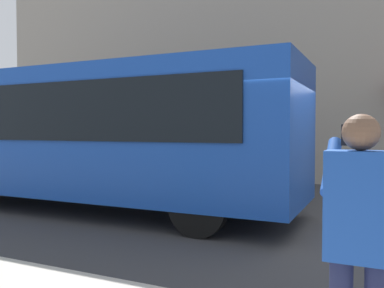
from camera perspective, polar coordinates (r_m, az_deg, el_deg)
ground_plane at (r=7.36m, az=16.17°, el=-11.85°), size 60.00×60.00×0.00m
red_bus at (r=9.09m, az=-13.82°, el=1.51°), size 9.05×2.54×3.08m
pedestrian_photographer at (r=2.69m, az=22.60°, el=-11.34°), size 0.53×0.52×1.70m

